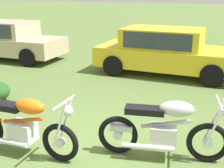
{
  "coord_description": "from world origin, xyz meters",
  "views": [
    {
      "loc": [
        1.97,
        -3.81,
        2.53
      ],
      "look_at": [
        -0.47,
        2.02,
        0.54
      ],
      "focal_mm": 47.7,
      "sensor_mm": 36.0,
      "label": 1
    }
  ],
  "objects_px": {
    "car_yellow": "(165,49)",
    "motorcycle_silver": "(164,129)",
    "motorcycle_orange": "(22,126)",
    "car_beige": "(4,38)"
  },
  "relations": [
    {
      "from": "car_beige",
      "to": "car_yellow",
      "type": "height_order",
      "value": "same"
    },
    {
      "from": "motorcycle_silver",
      "to": "car_beige",
      "type": "relative_size",
      "value": 0.44
    },
    {
      "from": "motorcycle_orange",
      "to": "motorcycle_silver",
      "type": "xyz_separation_m",
      "value": [
        2.1,
        0.73,
        0.0
      ]
    },
    {
      "from": "motorcycle_silver",
      "to": "car_beige",
      "type": "bearing_deg",
      "value": 135.08
    },
    {
      "from": "motorcycle_orange",
      "to": "motorcycle_silver",
      "type": "distance_m",
      "value": 2.23
    },
    {
      "from": "motorcycle_orange",
      "to": "car_yellow",
      "type": "xyz_separation_m",
      "value": [
        0.96,
        5.67,
        0.31
      ]
    },
    {
      "from": "car_yellow",
      "to": "motorcycle_silver",
      "type": "bearing_deg",
      "value": -77.11
    },
    {
      "from": "motorcycle_orange",
      "to": "car_beige",
      "type": "bearing_deg",
      "value": 131.5
    },
    {
      "from": "motorcycle_silver",
      "to": "car_yellow",
      "type": "xyz_separation_m",
      "value": [
        -1.14,
        4.94,
        0.31
      ]
    },
    {
      "from": "motorcycle_orange",
      "to": "car_yellow",
      "type": "relative_size",
      "value": 0.47
    }
  ]
}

